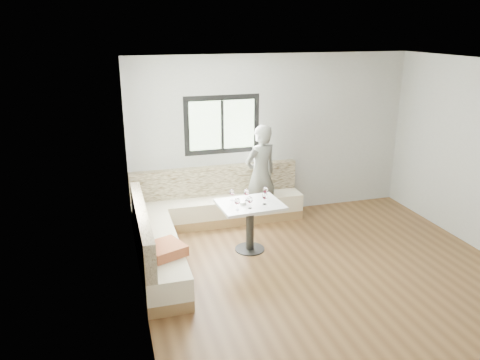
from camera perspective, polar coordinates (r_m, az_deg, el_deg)
name	(u,v)px	position (r m, az deg, el deg)	size (l,w,h in m)	color
room	(331,177)	(6.05, 11.05, 0.40)	(5.01, 5.01, 2.81)	brown
banquette	(194,222)	(7.35, -5.67, -5.06)	(2.90, 2.80, 0.95)	olive
table	(250,215)	(6.95, 1.23, -4.31)	(0.96, 0.77, 0.75)	black
person	(261,175)	(7.87, 2.53, 0.66)	(0.62, 0.41, 1.70)	slate
olive_ramekin	(243,203)	(6.83, 0.35, -2.84)	(0.09, 0.09, 0.04)	white
wine_glass_a	(237,202)	(6.59, -0.34, -2.65)	(0.08, 0.08, 0.18)	white
wine_glass_b	(250,200)	(6.64, 1.22, -2.48)	(0.08, 0.08, 0.18)	white
wine_glass_c	(265,196)	(6.80, 3.04, -2.00)	(0.08, 0.08, 0.18)	white
wine_glass_d	(246,192)	(6.95, 0.78, -1.53)	(0.08, 0.08, 0.18)	white
wine_glass_e	(265,190)	(7.05, 3.12, -1.26)	(0.08, 0.08, 0.18)	white
wine_glass_f	(232,192)	(6.95, -0.98, -1.53)	(0.08, 0.08, 0.18)	white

